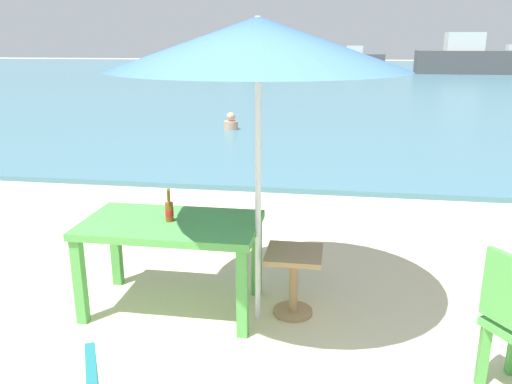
% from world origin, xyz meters
% --- Properties ---
extents(sea_water, '(120.00, 50.00, 0.08)m').
position_xyz_m(sea_water, '(0.00, 30.00, 0.04)').
color(sea_water, teal).
rests_on(sea_water, ground_plane).
extents(picnic_table_green, '(1.40, 0.80, 0.76)m').
position_xyz_m(picnic_table_green, '(-0.91, 1.55, 0.65)').
color(picnic_table_green, '#4C9E47').
rests_on(picnic_table_green, ground_plane).
extents(beer_bottle_amber, '(0.07, 0.07, 0.26)m').
position_xyz_m(beer_bottle_amber, '(-0.92, 1.55, 0.85)').
color(beer_bottle_amber, brown).
rests_on(beer_bottle_amber, picnic_table_green).
extents(patio_umbrella, '(2.10, 2.10, 2.30)m').
position_xyz_m(patio_umbrella, '(-0.20, 1.48, 2.12)').
color(patio_umbrella, silver).
rests_on(patio_umbrella, ground_plane).
extents(side_table_wood, '(0.44, 0.44, 0.54)m').
position_xyz_m(side_table_wood, '(0.07, 1.60, 0.35)').
color(side_table_wood, '#9E7A51').
rests_on(side_table_wood, ground_plane).
extents(swimmer_person, '(0.34, 0.34, 0.41)m').
position_xyz_m(swimmer_person, '(-2.16, 9.93, 0.24)').
color(swimmer_person, tan).
rests_on(swimmer_person, sea_water).
extents(boat_ferry, '(6.98, 1.90, 2.54)m').
position_xyz_m(boat_ferry, '(8.57, 33.30, 0.99)').
color(boat_ferry, '#4C4C4C').
rests_on(boat_ferry, sea_water).
extents(boat_tanker, '(4.38, 1.20, 1.59)m').
position_xyz_m(boat_tanker, '(1.87, 44.76, 0.65)').
color(boat_tanker, '#4C4C4C').
rests_on(boat_tanker, sea_water).
extents(boat_cargo_ship, '(5.05, 1.38, 1.84)m').
position_xyz_m(boat_cargo_ship, '(-7.91, 41.00, 0.74)').
color(boat_cargo_ship, '#38383F').
rests_on(boat_cargo_ship, sea_water).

